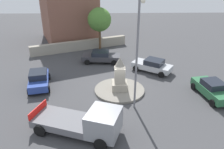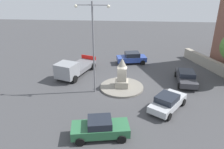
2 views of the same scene
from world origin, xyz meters
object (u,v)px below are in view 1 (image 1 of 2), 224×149
(truck_grey_passing, at_px, (86,122))
(tree_near_wall, at_px, (99,20))
(car_green_near_island, at_px, (212,89))
(monument, at_px, (120,75))
(corner_building, at_px, (68,4))
(car_dark_grey_parked_right, at_px, (101,56))
(car_silver_far_side, at_px, (152,65))
(streetlamp, at_px, (137,44))
(car_blue_waiting, at_px, (39,79))

(truck_grey_passing, bearing_deg, tree_near_wall, 178.38)
(tree_near_wall, bearing_deg, car_green_near_island, 37.84)
(monument, height_order, car_green_near_island, monument)
(monument, relative_size, corner_building, 0.29)
(monument, height_order, car_dark_grey_parked_right, monument)
(car_green_near_island, xyz_separation_m, car_dark_grey_parked_right, (-8.20, -9.72, -0.04))
(monument, bearing_deg, car_silver_far_side, 137.66)
(streetlamp, bearing_deg, car_blue_waiting, -113.38)
(streetlamp, distance_m, truck_grey_passing, 6.41)
(tree_near_wall, bearing_deg, truck_grey_passing, -1.62)
(car_green_near_island, bearing_deg, car_dark_grey_parked_right, -130.16)
(car_silver_far_side, relative_size, corner_building, 0.41)
(streetlamp, bearing_deg, monument, -158.76)
(car_green_near_island, relative_size, car_dark_grey_parked_right, 0.96)
(car_dark_grey_parked_right, bearing_deg, monument, 14.48)
(streetlamp, xyz_separation_m, car_dark_grey_parked_right, (-9.66, -2.84, -4.56))
(car_blue_waiting, xyz_separation_m, tree_near_wall, (-10.57, 5.48, 3.32))
(corner_building, height_order, tree_near_wall, corner_building)
(monument, distance_m, truck_grey_passing, 6.36)
(car_silver_far_side, xyz_separation_m, corner_building, (-12.78, -10.70, 4.69))
(car_silver_far_side, height_order, car_dark_grey_parked_right, car_silver_far_side)
(car_green_near_island, height_order, truck_grey_passing, truck_grey_passing)
(car_dark_grey_parked_right, height_order, truck_grey_passing, truck_grey_passing)
(car_green_near_island, distance_m, car_dark_grey_parked_right, 12.72)
(car_silver_far_side, bearing_deg, car_blue_waiting, -74.52)
(truck_grey_passing, xyz_separation_m, corner_building, (-22.73, -4.39, 4.44))
(monument, bearing_deg, corner_building, -157.77)
(car_blue_waiting, distance_m, car_green_near_island, 15.60)
(corner_building, bearing_deg, tree_near_wall, 42.45)
(streetlamp, xyz_separation_m, truck_grey_passing, (3.12, -3.57, -4.30))
(monument, relative_size, car_blue_waiting, 0.75)
(car_green_near_island, bearing_deg, truck_grey_passing, -66.33)
(car_silver_far_side, height_order, tree_near_wall, tree_near_wall)
(monument, distance_m, car_dark_grey_parked_right, 7.26)
(streetlamp, bearing_deg, truck_grey_passing, -48.83)
(car_silver_far_side, bearing_deg, streetlamp, -21.84)
(car_silver_far_side, bearing_deg, car_green_near_island, 37.61)
(car_blue_waiting, height_order, tree_near_wall, tree_near_wall)
(car_silver_far_side, relative_size, truck_grey_passing, 0.70)
(car_green_near_island, bearing_deg, car_blue_waiting, -98.27)
(streetlamp, height_order, car_silver_far_side, streetlamp)
(corner_building, bearing_deg, car_silver_far_side, 39.93)
(corner_building, bearing_deg, car_dark_grey_parked_right, 27.21)
(monument, distance_m, car_blue_waiting, 7.63)
(corner_building, bearing_deg, car_blue_waiting, -2.16)
(streetlamp, bearing_deg, car_silver_far_side, 158.16)
(monument, xyz_separation_m, car_blue_waiting, (-1.02, -7.52, -0.79))
(truck_grey_passing, bearing_deg, corner_building, -169.08)
(car_silver_far_side, height_order, truck_grey_passing, truck_grey_passing)
(car_dark_grey_parked_right, distance_m, tree_near_wall, 5.73)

